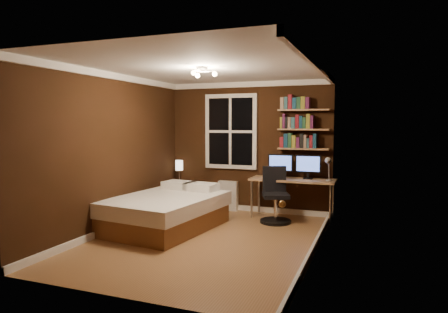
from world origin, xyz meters
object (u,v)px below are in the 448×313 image
(monitor_right, at_px, (308,167))
(desk_lamp, at_px, (328,169))
(bedside_lamp, at_px, (179,171))
(desk, at_px, (293,182))
(office_chair, at_px, (275,201))
(bed, at_px, (167,211))
(monitor_left, at_px, (280,166))
(radiator, at_px, (228,196))
(nightstand, at_px, (179,195))

(monitor_right, distance_m, desk_lamp, 0.42)
(desk_lamp, bearing_deg, bedside_lamp, 176.62)
(desk, relative_size, monitor_right, 3.32)
(desk_lamp, bearing_deg, office_chair, -161.49)
(bed, height_order, desk, desk)
(bedside_lamp, relative_size, monitor_left, 0.96)
(radiator, xyz_separation_m, desk_lamp, (1.95, -0.32, 0.65))
(desk, distance_m, monitor_right, 0.39)
(monitor_right, bearing_deg, desk, -163.79)
(monitor_right, xyz_separation_m, desk_lamp, (0.38, -0.20, 0.00))
(monitor_left, height_order, monitor_right, same)
(bed, distance_m, radiator, 1.71)
(bedside_lamp, bearing_deg, nightstand, 0.00)
(desk, distance_m, desk_lamp, 0.71)
(desk, height_order, monitor_right, monitor_right)
(monitor_right, bearing_deg, radiator, 175.63)
(desk, bearing_deg, monitor_right, 16.21)
(bedside_lamp, xyz_separation_m, monitor_right, (2.57, 0.02, 0.18))
(desk, bearing_deg, bed, -140.75)
(nightstand, bearing_deg, monitor_right, 17.53)
(nightstand, height_order, radiator, radiator)
(nightstand, bearing_deg, bed, -53.29)
(nightstand, distance_m, desk_lamp, 3.02)
(monitor_right, bearing_deg, bed, -143.14)
(desk_lamp, distance_m, office_chair, 1.07)
(nightstand, relative_size, desk_lamp, 1.21)
(bed, bearing_deg, bedside_lamp, 116.42)
(monitor_right, relative_size, desk_lamp, 1.03)
(desk_lamp, height_order, office_chair, desk_lamp)
(radiator, height_order, monitor_left, monitor_left)
(bed, xyz_separation_m, desk_lamp, (2.41, 1.33, 0.65))
(radiator, height_order, office_chair, office_chair)
(radiator, bearing_deg, nightstand, -171.88)
(bed, height_order, desk_lamp, desk_lamp)
(bed, xyz_separation_m, monitor_right, (2.03, 1.52, 0.65))
(office_chair, bearing_deg, nightstand, 146.22)
(nightstand, distance_m, office_chair, 2.14)
(bedside_lamp, height_order, monitor_left, monitor_left)
(bedside_lamp, relative_size, desk, 0.29)
(radiator, height_order, desk_lamp, desk_lamp)
(nightstand, bearing_deg, radiator, 25.15)
(nightstand, bearing_deg, bedside_lamp, 0.00)
(monitor_left, bearing_deg, bed, -135.13)
(bed, bearing_deg, radiator, 81.04)
(bed, xyz_separation_m, nightstand, (-0.54, 1.50, -0.02))
(bed, distance_m, monitor_right, 2.62)
(desk_lamp, bearing_deg, desk, 169.22)
(desk_lamp, bearing_deg, radiator, 170.77)
(nightstand, bearing_deg, monitor_left, 17.66)
(radiator, distance_m, monitor_right, 1.70)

